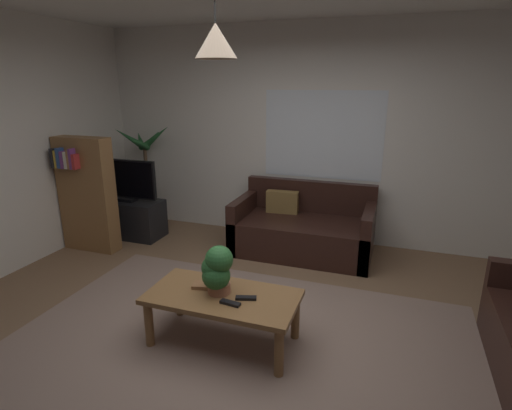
# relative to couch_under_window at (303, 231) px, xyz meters

# --- Properties ---
(floor) EXTENTS (5.67, 4.81, 0.02)m
(floor) POSITION_rel_couch_under_window_xyz_m (-0.05, -1.90, -0.28)
(floor) COLOR brown
(floor) RESTS_ON ground
(rug) EXTENTS (3.68, 2.65, 0.01)m
(rug) POSITION_rel_couch_under_window_xyz_m (-0.05, -2.10, -0.27)
(rug) COLOR gray
(rug) RESTS_ON ground
(wall_back) EXTENTS (5.79, 0.06, 2.73)m
(wall_back) POSITION_rel_couch_under_window_xyz_m (-0.05, 0.54, 1.09)
(wall_back) COLOR silver
(wall_back) RESTS_ON ground
(window_pane) EXTENTS (1.49, 0.01, 1.09)m
(window_pane) POSITION_rel_couch_under_window_xyz_m (0.10, 0.50, 1.11)
(window_pane) COLOR white
(couch_under_window) EXTENTS (1.65, 0.89, 0.82)m
(couch_under_window) POSITION_rel_couch_under_window_xyz_m (0.00, 0.00, 0.00)
(couch_under_window) COLOR black
(couch_under_window) RESTS_ON ground
(coffee_table) EXTENTS (1.18, 0.60, 0.42)m
(coffee_table) POSITION_rel_couch_under_window_xyz_m (-0.18, -2.01, 0.09)
(coffee_table) COLOR olive
(coffee_table) RESTS_ON ground
(book_on_table_0) EXTENTS (0.18, 0.14, 0.03)m
(book_on_table_0) POSITION_rel_couch_under_window_xyz_m (-0.39, -1.95, 0.17)
(book_on_table_0) COLOR #99663F
(book_on_table_0) RESTS_ON coffee_table
(remote_on_table_0) EXTENTS (0.17, 0.09, 0.02)m
(remote_on_table_0) POSITION_rel_couch_under_window_xyz_m (0.02, -2.02, 0.16)
(remote_on_table_0) COLOR black
(remote_on_table_0) RESTS_ON coffee_table
(remote_on_table_1) EXTENTS (0.16, 0.07, 0.02)m
(remote_on_table_1) POSITION_rel_couch_under_window_xyz_m (-0.07, -2.13, 0.16)
(remote_on_table_1) COLOR black
(remote_on_table_1) RESTS_ON coffee_table
(potted_plant_on_table) EXTENTS (0.25, 0.24, 0.40)m
(potted_plant_on_table) POSITION_rel_couch_under_window_xyz_m (-0.23, -2.00, 0.36)
(potted_plant_on_table) COLOR #B77051
(potted_plant_on_table) RESTS_ON coffee_table
(tv_stand) EXTENTS (0.90, 0.44, 0.50)m
(tv_stand) POSITION_rel_couch_under_window_xyz_m (-2.33, -0.24, -0.02)
(tv_stand) COLOR black
(tv_stand) RESTS_ON ground
(tv) EXTENTS (0.90, 0.16, 0.56)m
(tv) POSITION_rel_couch_under_window_xyz_m (-2.33, -0.27, 0.51)
(tv) COLOR black
(tv) RESTS_ON tv_stand
(potted_palm_corner) EXTENTS (0.80, 0.82, 1.49)m
(potted_palm_corner) POSITION_rel_couch_under_window_xyz_m (-2.36, 0.25, 0.35)
(potted_palm_corner) COLOR brown
(potted_palm_corner) RESTS_ON ground
(bookshelf_corner) EXTENTS (0.70, 0.31, 1.40)m
(bookshelf_corner) POSITION_rel_couch_under_window_xyz_m (-2.52, -0.79, 0.45)
(bookshelf_corner) COLOR olive
(bookshelf_corner) RESTS_ON ground
(pendant_lamp) EXTENTS (0.28, 0.28, 0.57)m
(pendant_lamp) POSITION_rel_couch_under_window_xyz_m (-0.18, -2.01, 2.00)
(pendant_lamp) COLOR black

